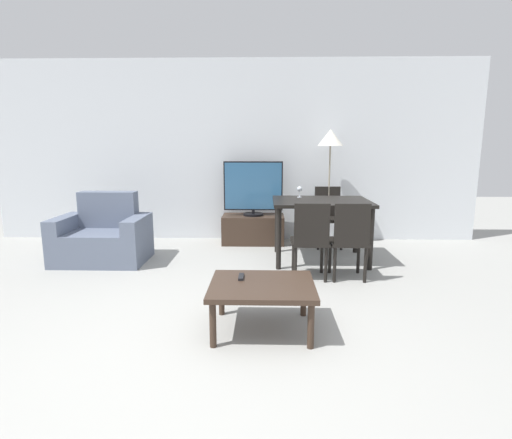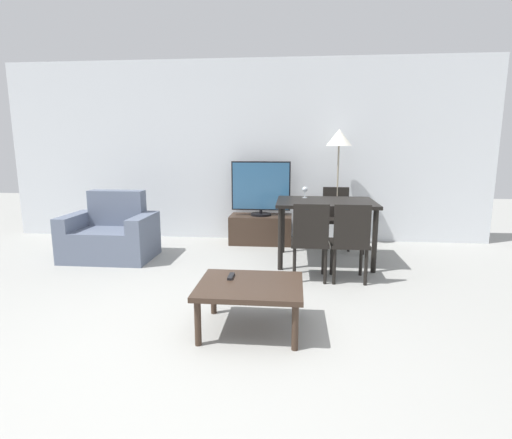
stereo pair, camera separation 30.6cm
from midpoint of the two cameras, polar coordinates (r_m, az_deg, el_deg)
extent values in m
plane|color=#9E9E99|center=(2.88, -12.44, -19.86)|extent=(18.00, 18.00, 0.00)
cube|color=silver|center=(6.16, -4.62, 9.66)|extent=(7.39, 0.06, 2.70)
cube|color=slate|center=(5.42, -22.62, -3.57)|extent=(0.73, 0.74, 0.39)
cube|color=slate|center=(5.58, -21.81, 1.36)|extent=(0.73, 0.20, 0.46)
cube|color=slate|center=(5.60, -26.95, -2.53)|extent=(0.18, 0.74, 0.57)
cube|color=slate|center=(5.23, -18.11, -2.75)|extent=(0.18, 0.74, 0.57)
cube|color=#38281E|center=(5.96, -1.87, -1.40)|extent=(0.91, 0.47, 0.42)
cylinder|color=black|center=(5.91, -1.88, 0.73)|extent=(0.30, 0.30, 0.03)
cylinder|color=black|center=(5.91, -1.89, 1.12)|extent=(0.04, 0.04, 0.05)
cube|color=black|center=(5.86, -1.91, 4.81)|extent=(0.86, 0.04, 0.71)
cube|color=#2D5B84|center=(5.83, -1.92, 4.79)|extent=(0.83, 0.01, 0.68)
cube|color=#38281E|center=(3.15, -1.94, -9.51)|extent=(0.82, 0.68, 0.04)
cylinder|color=#38281E|center=(3.00, -9.20, -14.65)|extent=(0.05, 0.05, 0.34)
cylinder|color=#38281E|center=(2.96, 4.82, -14.93)|extent=(0.05, 0.05, 0.34)
cylinder|color=#38281E|center=(3.52, -7.49, -10.74)|extent=(0.05, 0.05, 0.34)
cylinder|color=#38281E|center=(3.48, 4.27, -10.91)|extent=(0.05, 0.05, 0.34)
cube|color=black|center=(5.00, 7.57, 2.53)|extent=(1.19, 0.90, 0.04)
cylinder|color=black|center=(4.66, 1.39, -2.80)|extent=(0.06, 0.06, 0.73)
cylinder|color=black|center=(4.79, 14.35, -2.78)|extent=(0.06, 0.06, 0.73)
cylinder|color=black|center=(5.42, 1.40, -0.90)|extent=(0.06, 0.06, 0.73)
cylinder|color=black|center=(5.53, 12.59, -0.93)|extent=(0.06, 0.06, 0.73)
cube|color=black|center=(4.39, 5.67, -3.21)|extent=(0.40, 0.40, 0.04)
cylinder|color=black|center=(4.59, 3.45, -5.28)|extent=(0.04, 0.04, 0.39)
cylinder|color=black|center=(4.61, 7.50, -5.27)|extent=(0.04, 0.04, 0.39)
cylinder|color=black|center=(4.28, 3.60, -6.47)|extent=(0.04, 0.04, 0.39)
cylinder|color=black|center=(4.30, 7.94, -6.45)|extent=(0.04, 0.04, 0.39)
cube|color=black|center=(4.16, 5.91, -0.67)|extent=(0.37, 0.04, 0.43)
cube|color=black|center=(5.75, 8.85, 0.01)|extent=(0.40, 0.40, 0.04)
cylinder|color=black|center=(5.61, 7.36, -2.40)|extent=(0.04, 0.04, 0.39)
cylinder|color=black|center=(5.66, 10.62, -2.40)|extent=(0.04, 0.04, 0.39)
cylinder|color=black|center=(5.93, 7.04, -1.70)|extent=(0.04, 0.04, 0.39)
cylinder|color=black|center=(5.97, 10.14, -1.70)|extent=(0.04, 0.04, 0.39)
cube|color=black|center=(5.89, 8.69, 2.58)|extent=(0.37, 0.04, 0.43)
cube|color=black|center=(4.44, 11.06, -3.19)|extent=(0.40, 0.40, 0.04)
cylinder|color=black|center=(4.62, 8.65, -5.27)|extent=(0.04, 0.04, 0.39)
cylinder|color=black|center=(4.67, 12.61, -5.23)|extent=(0.04, 0.04, 0.39)
cylinder|color=black|center=(4.31, 9.18, -6.44)|extent=(0.04, 0.04, 0.39)
cylinder|color=black|center=(4.37, 13.43, -6.38)|extent=(0.04, 0.04, 0.39)
cube|color=black|center=(4.21, 11.58, -0.69)|extent=(0.37, 0.04, 0.43)
cylinder|color=gray|center=(6.00, 8.68, -3.36)|extent=(0.24, 0.24, 0.02)
cylinder|color=gray|center=(5.87, 8.88, 3.45)|extent=(0.02, 0.02, 1.41)
cone|color=white|center=(5.83, 9.11, 11.50)|extent=(0.36, 0.36, 0.23)
cube|color=black|center=(3.27, -4.84, -8.19)|extent=(0.04, 0.15, 0.02)
cylinder|color=silver|center=(5.23, 4.56, 3.20)|extent=(0.06, 0.06, 0.01)
cylinder|color=silver|center=(5.22, 4.56, 3.62)|extent=(0.01, 0.01, 0.07)
sphere|color=silver|center=(5.21, 4.58, 4.38)|extent=(0.07, 0.07, 0.07)
camera|label=1|loc=(0.15, -92.03, -0.38)|focal=28.00mm
camera|label=2|loc=(0.15, 87.97, 0.38)|focal=28.00mm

